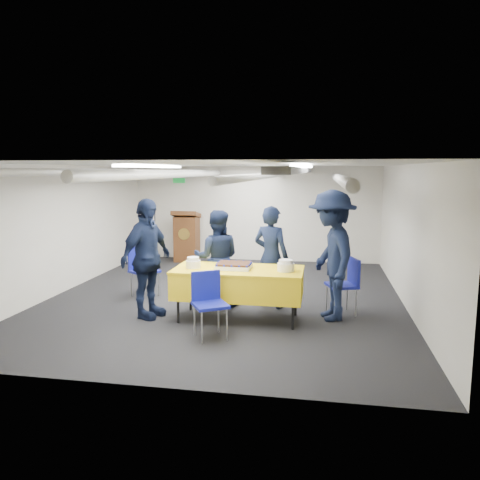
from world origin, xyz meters
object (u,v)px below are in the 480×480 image
Objects in this scene: podium at (187,236)px; sailor_d at (331,255)px; chair_left at (142,266)px; chair_right at (347,280)px; sailor_b at (217,258)px; serving_table at (238,283)px; chair_near at (208,297)px; sailor_a at (271,257)px; sheet_cake at (234,266)px; sailor_c at (147,259)px.

sailor_d is at bearing -49.38° from podium.
podium is 3.20m from chair_left.
podium is at bearing 134.89° from chair_right.
serving_table is at bearing 117.07° from sailor_b.
podium reaches higher than chair_right.
serving_table is 0.99× the size of sailor_d.
podium is at bearing 109.53° from chair_near.
chair_right is at bearing -7.35° from chair_left.
sailor_d reaches higher than sailor_a.
sheet_cake is (-0.06, -0.00, 0.25)m from serving_table.
sailor_c is (0.67, -4.34, 0.28)m from podium.
sailor_b is at bearing -116.90° from sailor_d.
podium is 0.76× the size of sailor_a.
sailor_b is at bearing -29.57° from sailor_c.
sailor_c is (-2.97, -0.69, 0.37)m from chair_right.
chair_near is 1.00× the size of chair_left.
sailor_c is at bearing -166.85° from chair_right.
sailor_a reaches higher than sailor_b.
chair_right is 2.10m from sailor_b.
chair_right is at bearing 18.93° from sheet_cake.
sailor_a is 1.06m from sailor_d.
podium is (-1.97, 4.22, -0.20)m from sheet_cake.
chair_right is 0.58m from sailor_d.
sailor_b is at bearing -66.21° from podium.
sailor_b is at bearing 98.36° from chair_near.
chair_left is (-1.65, 1.79, 0.00)m from chair_near.
chair_right is at bearing 19.62° from serving_table.
sailor_a is at bearing 61.65° from serving_table.
sailor_a is at bearing -130.41° from sailor_d.
chair_right and chair_left have the same top height.
chair_left is at bearing -116.91° from sailor_d.
chair_near and chair_right have the same top height.
chair_right is at bearing -59.05° from sailor_c.
sailor_b is (1.55, -3.52, 0.17)m from podium.
sailor_a is 0.89m from sailor_b.
sailor_b is at bearing 124.81° from serving_table.
chair_near is 0.48× the size of sailor_c.
sheet_cake is at bearing -92.97° from sailor_d.
chair_near is 2.29m from chair_right.
podium is at bearing 115.76° from serving_table.
serving_table is 3.68× the size of sheet_cake.
sailor_b reaches higher than sheet_cake.
sailor_d reaches higher than sailor_b.
chair_near is at bearing -144.38° from chair_right.
sailor_d is at bearing -63.87° from sailor_c.
sheet_cake is at bearing 75.17° from chair_near.
sailor_b is at bearing 121.03° from sheet_cake.
chair_right is (3.63, -3.65, -0.08)m from podium.
sailor_d is (-0.25, -0.30, 0.43)m from chair_right.
chair_right is 1.00× the size of chair_left.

